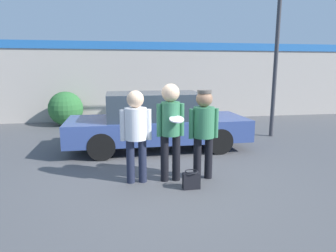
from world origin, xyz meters
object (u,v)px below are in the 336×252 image
(street_lamp, at_px, (288,7))
(parked_car_near, at_px, (156,121))
(person_right, at_px, (204,126))
(handbag, at_px, (191,180))
(person_left, at_px, (136,128))
(person_middle_with_frisbee, at_px, (171,123))
(shrub, at_px, (66,109))

(street_lamp, bearing_deg, parked_car_near, -168.58)
(person_right, bearing_deg, handbag, -127.29)
(person_left, height_order, street_lamp, street_lamp)
(person_middle_with_frisbee, bearing_deg, person_right, -0.07)
(shrub, distance_m, handbag, 7.25)
(person_right, bearing_deg, shrub, 118.81)
(parked_car_near, xyz_separation_m, street_lamp, (3.98, 0.80, 3.08))
(person_right, bearing_deg, parked_car_near, 103.52)
(person_left, relative_size, parked_car_near, 0.37)
(shrub, bearing_deg, person_left, -70.89)
(person_left, distance_m, street_lamp, 6.27)
(person_middle_with_frisbee, relative_size, handbag, 5.60)
(parked_car_near, bearing_deg, person_left, -106.88)
(person_left, distance_m, handbag, 1.34)
(parked_car_near, xyz_separation_m, shrub, (-2.81, 3.80, -0.10))
(parked_car_near, height_order, handbag, parked_car_near)
(handbag, bearing_deg, street_lamp, 43.53)
(person_middle_with_frisbee, bearing_deg, handbag, -57.63)
(parked_car_near, relative_size, handbag, 14.16)
(person_right, bearing_deg, street_lamp, 42.42)
(parked_car_near, bearing_deg, shrub, 126.47)
(parked_car_near, bearing_deg, person_middle_with_frisbee, -91.69)
(person_left, xyz_separation_m, street_lamp, (4.68, 3.10, 2.79))
(person_right, relative_size, handbag, 5.23)
(handbag, bearing_deg, parked_car_near, 94.47)
(person_left, relative_size, street_lamp, 0.27)
(street_lamp, bearing_deg, shrub, 156.18)
(street_lamp, xyz_separation_m, shrub, (-6.79, 3.00, -3.18))
(person_left, bearing_deg, parked_car_near, 73.12)
(person_middle_with_frisbee, distance_m, parked_car_near, 2.35)
(person_left, bearing_deg, street_lamp, 33.54)
(person_middle_with_frisbee, xyz_separation_m, shrub, (-2.74, 6.12, -0.47))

